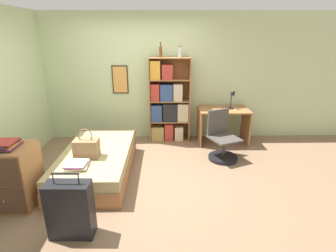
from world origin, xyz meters
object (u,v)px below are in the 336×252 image
Objects in this scene: magazine_pile_on_dresser at (5,145)px; desk_chair at (222,145)px; dresser at (13,176)px; bookcase at (167,104)px; handbag at (87,148)px; bottle_green at (161,52)px; desk_lamp at (233,96)px; suitcase at (70,210)px; bottle_brown at (180,53)px; book_stack_on_bed at (76,165)px; desk at (223,120)px; bed at (97,162)px.

magazine_pile_on_dresser reaches higher than desk_chair.
dresser is 3.05m from bookcase.
bookcase is (1.24, 1.65, 0.24)m from handbag.
bottle_green is 2.13m from desk_chair.
desk_lamp reaches higher than magazine_pile_on_dresser.
bottle_brown is (1.36, 2.79, 1.48)m from suitcase.
book_stack_on_bed is 3.05m from desk.
magazine_pile_on_dresser is (-0.00, -0.01, 0.45)m from dresser.
suitcase is at bearing -87.96° from bed.
book_stack_on_bed is 2.52m from desk_chair.
desk is (2.30, 1.28, 0.29)m from bed.
dresser is at bearing -156.53° from desk_chair.
magazine_pile_on_dresser reaches higher than desk.
desk_chair is (2.14, 0.51, 0.07)m from bed.
book_stack_on_bed is 0.40× the size of desk_chair.
desk_chair reaches higher than dresser.
bottle_green is (1.92, 2.23, 0.98)m from magazine_pile_on_dresser.
bottle_brown is 1.92m from desk_chair.
bottle_brown is at bearing 43.61° from magazine_pile_on_dresser.
magazine_pile_on_dresser is at bearing 147.52° from suitcase.
suitcase is 3.51m from desk.
handbag reaches higher than suitcase.
magazine_pile_on_dresser is 3.83m from desk.
desk_chair is at bearing 13.55° from bed.
bottle_brown is (1.41, 1.38, 1.62)m from bed.
desk is at bearing 33.17° from magazine_pile_on_dresser.
suitcase is 0.97× the size of dresser.
book_stack_on_bed is at bearing 18.30° from magazine_pile_on_dresser.
bed is 2.20m from desk_chair.
bookcase is (2.05, 2.23, -0.07)m from magazine_pile_on_dresser.
dresser is 0.81× the size of desk.
book_stack_on_bed is 0.79m from dresser.
handbag is 1.21m from suitcase.
bottle_green is at bearing 175.32° from desk_lamp.
bookcase is (1.11, 2.83, 0.45)m from suitcase.
bed is at bearing -129.24° from bookcase.
desk reaches higher than bed.
bottle_green is 1.86m from desk.
bottle_brown reaches higher than book_stack_on_bed.
bookcase is at bearing 56.81° from book_stack_on_bed.
handbag reaches higher than bed.
desk_chair is (2.27, 1.08, -0.17)m from book_stack_on_bed.
desk_lamp is at bearing 35.45° from book_stack_on_bed.
bookcase is 1.06m from bottle_green.
bookcase reaches higher than suitcase.
bookcase is at bearing 50.76° from bed.
suitcase is (0.13, -1.18, -0.22)m from handbag.
dresser is 3.26m from bottle_green.
desk is at bearing 33.02° from dresser.
bottle_green is at bearing 70.93° from suitcase.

